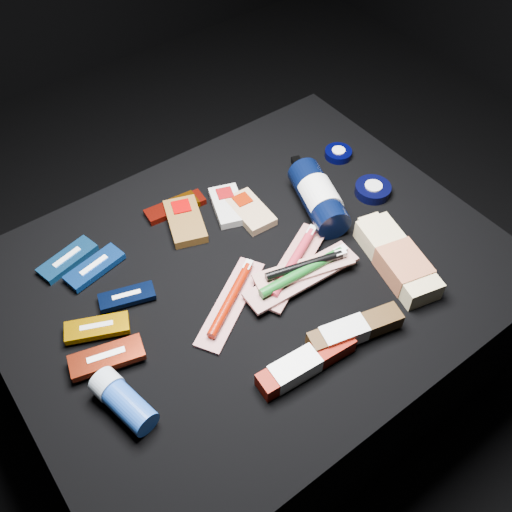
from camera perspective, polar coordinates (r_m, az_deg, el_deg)
ground at (r=1.47m, az=-0.24°, el=-11.12°), size 3.00×3.00×0.00m
cloth_table at (r=1.30m, az=-0.27°, el=-6.84°), size 0.98×0.78×0.40m
luna_bar_0 at (r=1.21m, az=-18.32°, el=-0.33°), size 0.13×0.07×0.02m
luna_bar_1 at (r=1.17m, az=-15.84°, el=-1.10°), size 0.13×0.07×0.02m
luna_bar_2 at (r=1.11m, az=-12.77°, el=-3.99°), size 0.11×0.07×0.01m
luna_bar_3 at (r=1.08m, az=-15.60°, el=-6.93°), size 0.12×0.09×0.02m
luna_bar_4 at (r=1.04m, az=-14.68°, el=-9.78°), size 0.14×0.08×0.02m
clif_bar_0 at (r=1.22m, az=-7.15°, el=3.66°), size 0.11×0.15×0.02m
clif_bar_1 at (r=1.25m, az=-2.83°, el=5.19°), size 0.10×0.13×0.02m
clif_bar_2 at (r=1.24m, az=-0.72°, el=4.64°), size 0.07×0.12×0.02m
power_bar at (r=1.26m, az=-7.77°, el=5.01°), size 0.14×0.05×0.02m
lotion_bottle at (r=1.23m, az=6.27°, el=5.85°), size 0.13×0.24×0.08m
cream_tin_upper at (r=1.39m, az=8.22°, el=10.12°), size 0.06×0.06×0.02m
cream_tin_lower at (r=1.31m, az=11.60°, el=6.53°), size 0.08×0.08×0.02m
bodywash_bottle at (r=1.16m, az=14.01°, el=-0.43°), size 0.12×0.23×0.05m
deodorant_stick at (r=0.98m, az=-13.17°, el=-13.90°), size 0.07×0.13×0.05m
toothbrush_pack_0 at (r=1.08m, az=-2.50°, el=-4.43°), size 0.22×0.16×0.02m
toothbrush_pack_1 at (r=1.13m, az=3.79°, el=-0.71°), size 0.23×0.15×0.03m
toothbrush_pack_2 at (r=1.10m, az=4.75°, el=-1.77°), size 0.24×0.07×0.03m
toothbrush_pack_3 at (r=1.11m, az=4.96°, el=-1.09°), size 0.21×0.10×0.02m
toothpaste_carton_red at (r=1.00m, az=4.66°, el=-10.79°), size 0.19×0.06×0.04m
toothpaste_carton_green at (r=1.04m, az=9.48°, el=-7.43°), size 0.18×0.08×0.03m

